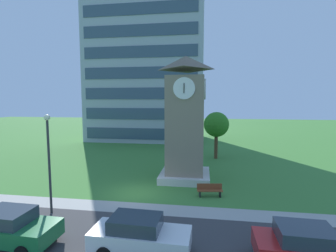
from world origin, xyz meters
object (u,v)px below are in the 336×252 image
street_lamp (49,153)px  tree_streetside (216,125)px  parked_car_green (11,227)px  parked_car_red (309,247)px  parked_car_white (140,235)px  park_bench (210,190)px  clock_tower (185,125)px

street_lamp → tree_streetside: (10.58, 16.03, 0.30)m
tree_streetside → parked_car_green: 22.22m
parked_car_red → parked_car_white: bearing=-179.2°
tree_streetside → parked_car_red: bearing=-81.5°
tree_streetside → parked_car_green: tree_streetside is taller
park_bench → parked_car_red: 8.01m
clock_tower → street_lamp: size_ratio=1.76×
clock_tower → tree_streetside: (3.03, 8.28, -0.70)m
street_lamp → parked_car_white: size_ratio=1.34×
street_lamp → parked_car_red: 14.04m
tree_streetside → parked_car_red: (2.84, -19.02, -3.15)m
street_lamp → parked_car_white: 7.62m
tree_streetside → parked_car_white: tree_streetside is taller
parked_car_white → street_lamp: bearing=154.0°
parked_car_green → parked_car_white: bearing=2.4°
tree_streetside → street_lamp: bearing=-123.4°
clock_tower → parked_car_green: (-7.36, -11.10, -3.85)m
clock_tower → parked_car_white: clock_tower is taller
park_bench → parked_car_red: (3.81, -7.03, 0.40)m
clock_tower → tree_streetside: bearing=69.9°
park_bench → tree_streetside: bearing=85.3°
park_bench → tree_streetside: 12.54m
parked_car_green → parked_car_red: (13.22, 0.36, 0.00)m
park_bench → parked_car_green: parked_car_green is taller
park_bench → tree_streetside: size_ratio=0.33×
street_lamp → parked_car_white: (6.35, -3.10, -2.85)m
street_lamp → parked_car_green: size_ratio=1.39×
parked_car_green → parked_car_white: size_ratio=0.96×
park_bench → parked_car_white: bearing=-114.5°
park_bench → parked_car_green: size_ratio=0.43×
parked_car_green → tree_streetside: bearing=61.8°
park_bench → street_lamp: bearing=-157.2°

